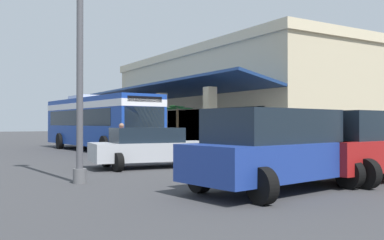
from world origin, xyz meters
name	(u,v)px	position (x,y,z in m)	size (l,w,h in m)	color
ground	(179,144)	(0.00, 8.00, 0.00)	(120.00, 120.00, 0.00)	#38383A
curb_strip	(122,146)	(1.51, 2.65, 0.06)	(27.05, 0.50, 0.12)	#9E998E
plaza_building	(235,99)	(1.51, 12.28, 3.56)	(22.84, 13.70, 7.10)	#C6B793
transit_bus	(98,120)	(4.36, 0.00, 1.85)	(11.38, 3.49, 3.34)	#193D9E
parked_suv_red	(367,145)	(21.10, 2.31, 1.02)	(2.93, 4.93, 1.97)	maroon
parked_suv_blue	(276,149)	(21.23, -1.34, 1.02)	(3.15, 5.03, 1.97)	navy
parked_sedan_silver	(150,147)	(14.70, -1.55, 0.75)	(2.82, 4.60, 1.47)	#B2B5BA
pedestrian	(122,140)	(11.86, -1.55, 0.92)	(0.49, 0.67, 1.64)	navy
potted_palm	(178,139)	(6.51, 4.20, 0.67)	(1.96, 1.75, 2.72)	gray
lot_light_pole	(80,16)	(17.49, -5.02, 4.55)	(0.60, 0.60, 8.54)	#59595B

